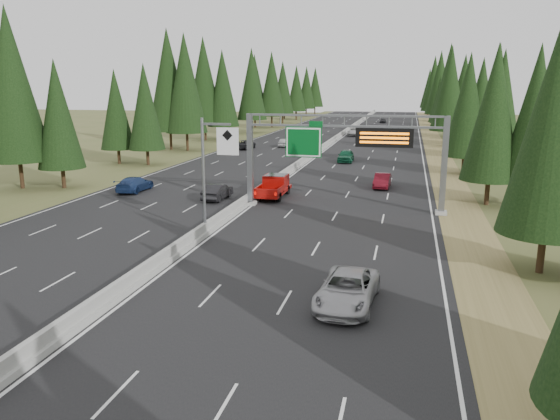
{
  "coord_description": "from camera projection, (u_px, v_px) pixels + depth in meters",
  "views": [
    {
      "loc": [
        13.36,
        -9.28,
        10.18
      ],
      "look_at": [
        6.48,
        20.0,
        3.28
      ],
      "focal_mm": 35.0,
      "sensor_mm": 36.0,
      "label": 1
    }
  ],
  "objects": [
    {
      "name": "median_barrier",
      "position": [
        325.0,
        146.0,
        89.87
      ],
      "size": [
        0.7,
        260.0,
        0.85
      ],
      "color": "gray",
      "rests_on": "road"
    },
    {
      "name": "sign_gantry",
      "position": [
        351.0,
        148.0,
        43.99
      ],
      "size": [
        16.75,
        0.98,
        7.8
      ],
      "color": "slate",
      "rests_on": "road"
    },
    {
      "name": "car_ahead_green",
      "position": [
        346.0,
        156.0,
        73.41
      ],
      "size": [
        2.01,
        4.87,
        1.65
      ],
      "primitive_type": "imported",
      "rotation": [
        0.0,
        0.0,
        0.01
      ],
      "color": "#124F33",
      "rests_on": "road"
    },
    {
      "name": "car_ahead_far",
      "position": [
        383.0,
        121.0,
        149.35
      ],
      "size": [
        1.58,
        3.88,
        1.32
      ],
      "primitive_type": "imported",
      "rotation": [
        0.0,
        0.0,
        -0.01
      ],
      "color": "black",
      "rests_on": "road"
    },
    {
      "name": "hov_sign_pole",
      "position": [
        211.0,
        169.0,
        36.56
      ],
      "size": [
        2.8,
        0.5,
        8.0
      ],
      "color": "slate",
      "rests_on": "road"
    },
    {
      "name": "car_ahead_dkgrey",
      "position": [
        378.0,
        139.0,
        96.93
      ],
      "size": [
        2.53,
        5.38,
        1.52
      ],
      "primitive_type": "imported",
      "rotation": [
        0.0,
        0.0,
        -0.08
      ],
      "color": "black",
      "rests_on": "road"
    },
    {
      "name": "car_onc_white",
      "position": [
        284.0,
        142.0,
        91.73
      ],
      "size": [
        2.09,
        4.37,
        1.44
      ],
      "primitive_type": "imported",
      "rotation": [
        0.0,
        0.0,
        3.24
      ],
      "color": "silver",
      "rests_on": "road"
    },
    {
      "name": "red_pickup",
      "position": [
        275.0,
        185.0,
        50.57
      ],
      "size": [
        2.15,
        6.03,
        1.97
      ],
      "color": "black",
      "rests_on": "road"
    },
    {
      "name": "tree_row_left",
      "position": [
        181.0,
        89.0,
        86.21
      ],
      "size": [
        11.32,
        238.59,
        18.98
      ],
      "color": "black",
      "rests_on": "ground"
    },
    {
      "name": "shoulder_right",
      "position": [
        437.0,
        151.0,
        85.99
      ],
      "size": [
        3.6,
        260.0,
        0.06
      ],
      "primitive_type": "cube",
      "color": "olive",
      "rests_on": "ground"
    },
    {
      "name": "car_ahead_white",
      "position": [
        355.0,
        131.0,
        111.99
      ],
      "size": [
        2.99,
        6.02,
        1.64
      ],
      "primitive_type": "imported",
      "rotation": [
        0.0,
        0.0,
        -0.04
      ],
      "color": "silver",
      "rests_on": "road"
    },
    {
      "name": "car_onc_near",
      "position": [
        217.0,
        192.0,
        49.22
      ],
      "size": [
        1.64,
        4.42,
        1.44
      ],
      "primitive_type": "imported",
      "rotation": [
        0.0,
        0.0,
        3.12
      ],
      "color": "black",
      "rests_on": "road"
    },
    {
      "name": "car_onc_far",
      "position": [
        245.0,
        144.0,
        88.39
      ],
      "size": [
        2.5,
        5.28,
        1.46
      ],
      "primitive_type": "imported",
      "rotation": [
        0.0,
        0.0,
        3.16
      ],
      "color": "#232326",
      "rests_on": "road"
    },
    {
      "name": "tree_row_right",
      "position": [
        472.0,
        94.0,
        79.03
      ],
      "size": [
        11.56,
        241.57,
        18.8
      ],
      "color": "black",
      "rests_on": "ground"
    },
    {
      "name": "car_ahead_dkred",
      "position": [
        382.0,
        181.0,
        54.91
      ],
      "size": [
        1.69,
        4.39,
        1.43
      ],
      "primitive_type": "imported",
      "rotation": [
        0.0,
        0.0,
        -0.04
      ],
      "color": "#600D18",
      "rests_on": "road"
    },
    {
      "name": "car_onc_blue",
      "position": [
        135.0,
        184.0,
        52.99
      ],
      "size": [
        2.1,
        5.04,
        1.46
      ],
      "primitive_type": "imported",
      "rotation": [
        0.0,
        0.0,
        3.15
      ],
      "color": "navy",
      "rests_on": "road"
    },
    {
      "name": "road",
      "position": [
        325.0,
        148.0,
        89.96
      ],
      "size": [
        32.0,
        260.0,
        0.08
      ],
      "primitive_type": "cube",
      "color": "black",
      "rests_on": "ground"
    },
    {
      "name": "silver_minivan",
      "position": [
        347.0,
        290.0,
        25.5
      ],
      "size": [
        2.88,
        5.65,
        1.53
      ],
      "primitive_type": "imported",
      "rotation": [
        0.0,
        0.0,
        -0.06
      ],
      "color": "#A7A7AC",
      "rests_on": "road"
    },
    {
      "name": "shoulder_left",
      "position": [
        223.0,
        146.0,
        93.93
      ],
      "size": [
        3.6,
        260.0,
        0.06
      ],
      "primitive_type": "cube",
      "color": "#4B5628",
      "rests_on": "ground"
    }
  ]
}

